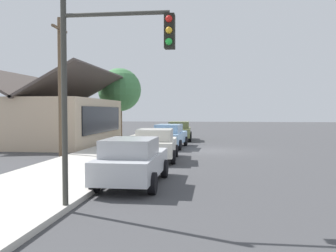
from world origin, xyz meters
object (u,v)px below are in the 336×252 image
shade_tree (120,90)px  utility_pole_wooden (60,84)px  fire_hydrant_red (131,149)px  car_silver (133,161)px  traffic_light_main (106,69)px  car_skyblue (170,136)px  car_ivory (156,144)px  car_olive (179,131)px

shade_tree → utility_pole_wooden: bearing=-178.1°
utility_pole_wooden → fire_hydrant_red: size_ratio=10.56×
car_silver → traffic_light_main: (-3.37, -0.11, 2.68)m
car_skyblue → shade_tree: shade_tree is taller
shade_tree → utility_pole_wooden: (-14.48, -0.48, -0.50)m
car_ivory → car_olive: size_ratio=0.94×
car_silver → shade_tree: (21.47, 6.03, 3.62)m
traffic_light_main → fire_hydrant_red: bearing=9.4°
car_skyblue → fire_hydrant_red: size_ratio=6.98×
car_silver → fire_hydrant_red: (6.62, 1.55, -0.32)m
car_silver → car_skyblue: bearing=0.6°
traffic_light_main → fire_hydrant_red: 10.56m
traffic_light_main → utility_pole_wooden: 11.82m
car_silver → car_olive: same height
car_ivory → car_olive: (12.47, -0.03, 0.00)m
car_ivory → utility_pole_wooden: 6.28m
car_silver → car_skyblue: size_ratio=0.91×
shade_tree → fire_hydrant_red: shade_tree is taller
car_olive → traffic_light_main: 22.10m
traffic_light_main → car_silver: bearing=1.9°
car_skyblue → fire_hydrant_red: (-5.67, 1.35, -0.32)m
car_olive → shade_tree: 7.49m
traffic_light_main → utility_pole_wooden: utility_pole_wooden is taller
car_skyblue → traffic_light_main: (-15.67, -0.31, 2.68)m
car_silver → fire_hydrant_red: 6.81m
car_skyblue → traffic_light_main: traffic_light_main is taller
car_skyblue → fire_hydrant_red: 5.84m
car_ivory → car_skyblue: size_ratio=0.90×
car_silver → shade_tree: size_ratio=0.69×
traffic_light_main → utility_pole_wooden: (10.36, 5.66, 0.44)m
car_ivory → traffic_light_main: traffic_light_main is taller
traffic_light_main → shade_tree: bearing=13.9°
car_silver → car_olive: bearing=0.2°
traffic_light_main → car_ivory: bearing=1.7°
fire_hydrant_red → car_ivory: bearing=-110.8°
car_silver → utility_pole_wooden: bearing=38.2°
car_ivory → fire_hydrant_red: car_ivory is taller
car_skyblue → shade_tree: 11.46m
car_ivory → traffic_light_main: (-9.47, -0.28, 2.68)m
car_olive → utility_pole_wooden: size_ratio=0.63×
car_silver → car_skyblue: same height
shade_tree → fire_hydrant_red: bearing=-163.2°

